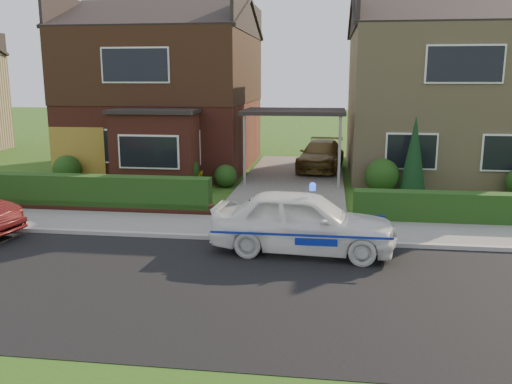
# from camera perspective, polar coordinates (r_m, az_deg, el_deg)

# --- Properties ---
(ground) EXTENTS (120.00, 120.00, 0.00)m
(ground) POSITION_cam_1_polar(r_m,az_deg,el_deg) (10.46, -0.20, -10.23)
(ground) COLOR #255115
(ground) RESTS_ON ground
(road) EXTENTS (60.00, 6.00, 0.02)m
(road) POSITION_cam_1_polar(r_m,az_deg,el_deg) (10.46, -0.20, -10.23)
(road) COLOR black
(road) RESTS_ON ground
(kerb) EXTENTS (60.00, 0.16, 0.12)m
(kerb) POSITION_cam_1_polar(r_m,az_deg,el_deg) (13.30, 1.63, -5.07)
(kerb) COLOR #9E9993
(kerb) RESTS_ON ground
(sidewalk) EXTENTS (60.00, 2.00, 0.10)m
(sidewalk) POSITION_cam_1_polar(r_m,az_deg,el_deg) (14.30, 2.08, -3.89)
(sidewalk) COLOR slate
(sidewalk) RESTS_ON ground
(driveway) EXTENTS (3.80, 12.00, 0.12)m
(driveway) POSITION_cam_1_polar(r_m,az_deg,el_deg) (21.00, 3.97, 1.25)
(driveway) COLOR #666059
(driveway) RESTS_ON ground
(house_left) EXTENTS (7.50, 9.53, 7.25)m
(house_left) POSITION_cam_1_polar(r_m,az_deg,el_deg) (24.56, -9.28, 11.47)
(house_left) COLOR maroon
(house_left) RESTS_ON ground
(house_right) EXTENTS (7.50, 8.06, 7.25)m
(house_right) POSITION_cam_1_polar(r_m,az_deg,el_deg) (24.01, 18.81, 10.64)
(house_right) COLOR tan
(house_right) RESTS_ON ground
(carport_link) EXTENTS (3.80, 3.00, 2.77)m
(carport_link) POSITION_cam_1_polar(r_m,az_deg,el_deg) (20.63, 4.07, 8.32)
(carport_link) COLOR black
(carport_link) RESTS_ON ground
(garage_door) EXTENTS (2.20, 0.10, 2.10)m
(garage_door) POSITION_cam_1_polar(r_m,az_deg,el_deg) (21.98, -18.23, 3.76)
(garage_door) COLOR olive
(garage_door) RESTS_ON ground
(dwarf_wall) EXTENTS (7.70, 0.25, 0.36)m
(dwarf_wall) POSITION_cam_1_polar(r_m,az_deg,el_deg) (16.95, -17.39, -1.46)
(dwarf_wall) COLOR maroon
(dwarf_wall) RESTS_ON ground
(hedge_left) EXTENTS (7.50, 0.55, 0.90)m
(hedge_left) POSITION_cam_1_polar(r_m,az_deg,el_deg) (17.12, -17.15, -1.94)
(hedge_left) COLOR #143510
(hedge_left) RESTS_ON ground
(hedge_right) EXTENTS (7.50, 0.55, 0.80)m
(hedge_right) POSITION_cam_1_polar(r_m,az_deg,el_deg) (16.09, 23.62, -3.29)
(hedge_right) COLOR #143510
(hedge_right) RESTS_ON ground
(shrub_left_far) EXTENTS (1.08, 1.08, 1.08)m
(shrub_left_far) POSITION_cam_1_polar(r_m,az_deg,el_deg) (21.76, -19.26, 2.26)
(shrub_left_far) COLOR #143510
(shrub_left_far) RESTS_ON ground
(shrub_left_mid) EXTENTS (1.32, 1.32, 1.32)m
(shrub_left_mid) POSITION_cam_1_polar(r_m,az_deg,el_deg) (19.91, -7.91, 2.32)
(shrub_left_mid) COLOR #143510
(shrub_left_mid) RESTS_ON ground
(shrub_left_near) EXTENTS (0.84, 0.84, 0.84)m
(shrub_left_near) POSITION_cam_1_polar(r_m,az_deg,el_deg) (19.87, -3.21, 1.70)
(shrub_left_near) COLOR #143510
(shrub_left_near) RESTS_ON ground
(shrub_right_near) EXTENTS (1.20, 1.20, 1.20)m
(shrub_right_near) POSITION_cam_1_polar(r_m,az_deg,el_deg) (19.38, 13.15, 1.68)
(shrub_right_near) COLOR #143510
(shrub_right_near) RESTS_ON ground
(conifer_a) EXTENTS (0.90, 0.90, 2.60)m
(conifer_a) POSITION_cam_1_polar(r_m,az_deg,el_deg) (19.19, 16.28, 3.53)
(conifer_a) COLOR black
(conifer_a) RESTS_ON ground
(police_car) EXTENTS (3.87, 4.32, 1.60)m
(police_car) POSITION_cam_1_polar(r_m,az_deg,el_deg) (12.44, 4.98, -3.17)
(police_car) COLOR white
(police_car) RESTS_ON ground
(driveway_car) EXTENTS (2.13, 4.32, 1.21)m
(driveway_car) POSITION_cam_1_polar(r_m,az_deg,el_deg) (23.19, 6.86, 3.87)
(driveway_car) COLOR brown
(driveway_car) RESTS_ON driveway
(potted_plant_a) EXTENTS (0.49, 0.38, 0.84)m
(potted_plant_a) POSITION_cam_1_polar(r_m,az_deg,el_deg) (18.65, -23.36, 0.04)
(potted_plant_a) COLOR gray
(potted_plant_a) RESTS_ON ground
(potted_plant_b) EXTENTS (0.55, 0.54, 0.78)m
(potted_plant_b) POSITION_cam_1_polar(r_m,az_deg,el_deg) (19.01, -6.12, 1.08)
(potted_plant_b) COLOR gray
(potted_plant_b) RESTS_ON ground
(potted_plant_c) EXTENTS (0.49, 0.49, 0.85)m
(potted_plant_c) POSITION_cam_1_polar(r_m,az_deg,el_deg) (16.62, -5.78, -0.36)
(potted_plant_c) COLOR gray
(potted_plant_c) RESTS_ON ground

